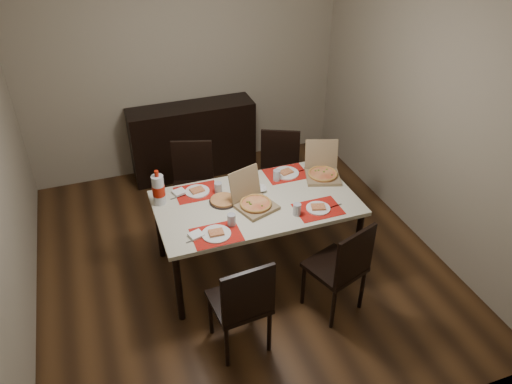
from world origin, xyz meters
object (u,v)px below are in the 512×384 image
sideboard (193,140)px  soda_bottle (159,190)px  chair_far_right (279,170)px  dining_table (256,207)px  chair_near_right (342,266)px  dip_bowl (260,189)px  chair_far_left (193,182)px  chair_near_left (242,303)px  pizza_box_center (254,201)px

sideboard → soda_bottle: size_ratio=4.46×
soda_bottle → chair_far_right: bearing=21.1°
dining_table → chair_near_right: size_ratio=1.94×
chair_near_right → dip_bowl: 1.06m
sideboard → chair_near_right: size_ratio=1.61×
chair_far_left → soda_bottle: bearing=-125.0°
sideboard → chair_near_right: bearing=-77.4°
chair_near_left → chair_far_right: bearing=59.9°
dining_table → soda_bottle: 0.89m
chair_far_right → dip_bowl: bearing=-125.6°
sideboard → chair_near_right: 2.78m
sideboard → dining_table: size_ratio=0.83×
chair_near_right → soda_bottle: 1.72m
dining_table → pizza_box_center: pizza_box_center is taller
sideboard → chair_near_left: chair_near_left is taller
sideboard → chair_far_right: size_ratio=1.61×
dining_table → chair_near_left: (-0.44, -0.92, -0.17)m
chair_far_right → soda_bottle: (-1.37, -0.53, 0.38)m
pizza_box_center → soda_bottle: 0.85m
chair_near_left → chair_near_right: 0.91m
chair_far_right → soda_bottle: 1.52m
chair_far_right → dip_bowl: size_ratio=7.36×
chair_near_left → dining_table: bearing=64.4°
sideboard → dining_table: (0.14, -1.91, 0.23)m
chair_far_left → chair_far_right: (0.94, -0.09, 0.00)m
dip_bowl → soda_bottle: (-0.91, 0.11, 0.13)m
chair_far_right → pizza_box_center: bearing=-124.8°
pizza_box_center → chair_near_left: bearing=-114.7°
chair_far_right → pizza_box_center: 1.09m
pizza_box_center → chair_near_right: bearing=-55.2°
chair_near_left → chair_far_left: 1.80m
chair_near_right → sideboard: bearing=102.6°
sideboard → chair_near_left: (-0.30, -2.83, 0.06)m
chair_near_left → chair_far_left: (0.05, 1.80, 0.00)m
chair_far_left → chair_near_left: bearing=-91.7°
dining_table → soda_bottle: (-0.82, 0.27, 0.21)m
sideboard → chair_far_right: (0.69, -1.11, 0.06)m
sideboard → chair_far_left: bearing=-103.6°
chair_near_right → pizza_box_center: size_ratio=2.15×
chair_far_left → pizza_box_center: bearing=-70.2°
soda_bottle → chair_near_right: bearing=-39.8°
dining_table → dip_bowl: dip_bowl is taller
chair_far_right → dining_table: bearing=-124.8°
sideboard → pizza_box_center: bearing=-87.3°
soda_bottle → dip_bowl: bearing=-7.2°
dining_table → pizza_box_center: (-0.05, -0.07, 0.12)m
pizza_box_center → dip_bowl: (0.14, 0.22, -0.04)m
chair_near_right → chair_far_right: size_ratio=1.00×
dining_table → chair_far_left: 0.98m
chair_near_right → pizza_box_center: bearing=124.8°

